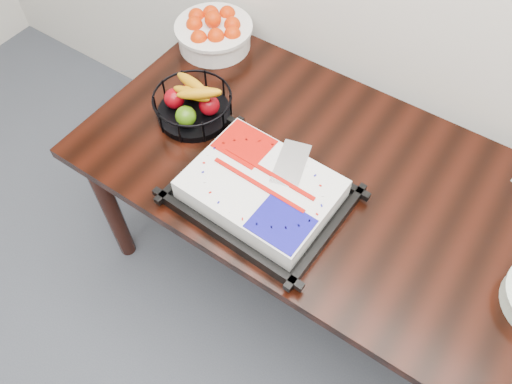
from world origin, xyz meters
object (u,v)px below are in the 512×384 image
Objects in this scene: table at (340,196)px; fruit_basket at (193,104)px; cake_tray at (262,191)px; tangerine_bowl at (214,28)px.

fruit_basket is at bearing -175.74° from table.
cake_tray is (-0.18, -0.21, 0.13)m from table.
tangerine_bowl is at bearing 157.76° from table.
cake_tray reaches higher than table.
table is 6.43× the size of fruit_basket.
cake_tray is 0.44m from fruit_basket.
fruit_basket is at bearing 157.40° from cake_tray.
cake_tray is 1.87× the size of fruit_basket.
table is at bearing -22.24° from tangerine_bowl.
table is 0.61m from fruit_basket.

